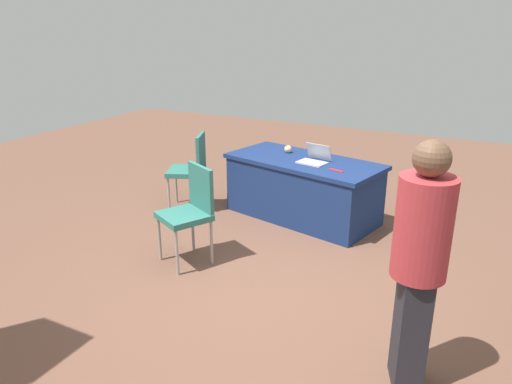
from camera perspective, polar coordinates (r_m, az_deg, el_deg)
ground_plane at (r=4.37m, az=1.06°, el=-12.06°), size 14.40×14.40×0.00m
table_foreground at (r=5.88m, az=5.59°, el=0.41°), size 1.99×1.24×0.74m
chair_aisle at (r=4.75m, az=-7.80°, el=-1.87°), size 0.59×0.59×0.98m
chair_by_pillar at (r=6.12m, az=-7.66°, el=3.06°), size 0.58×0.58×0.98m
person_organiser at (r=3.12m, az=18.79°, el=-7.40°), size 0.44×0.44×1.67m
laptop_silver at (r=5.65m, az=6.90°, el=3.88°), size 0.37×0.35×0.21m
yarn_ball at (r=6.04m, az=3.82°, el=5.10°), size 0.09×0.09×0.09m
scissors_red at (r=5.37m, az=9.50°, el=2.55°), size 0.18×0.08×0.01m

